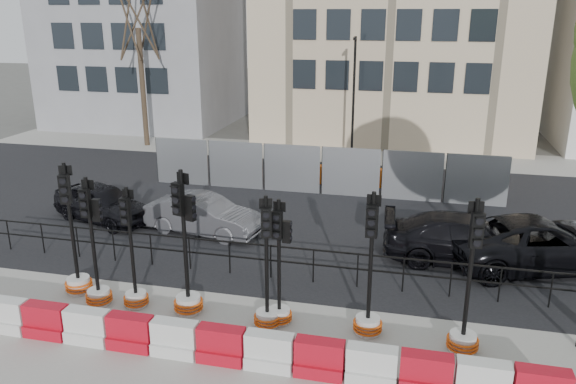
% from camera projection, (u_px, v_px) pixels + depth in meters
% --- Properties ---
extents(ground, '(120.00, 120.00, 0.00)m').
position_uv_depth(ground, '(259.00, 299.00, 14.53)').
color(ground, '#51514C').
rests_on(ground, ground).
extents(sidewalk_near, '(40.00, 6.00, 0.02)m').
position_uv_depth(sidewalk_near, '(219.00, 366.00, 11.75)').
color(sidewalk_near, gray).
rests_on(sidewalk_near, ground).
extents(road, '(40.00, 14.00, 0.03)m').
position_uv_depth(road, '(311.00, 210.00, 21.01)').
color(road, black).
rests_on(road, ground).
extents(sidewalk_far, '(40.00, 4.00, 0.02)m').
position_uv_depth(sidewalk_far, '(344.00, 154.00, 29.35)').
color(sidewalk_far, gray).
rests_on(sidewalk_far, ground).
extents(building_grey, '(11.00, 9.06, 14.00)m').
position_uv_depth(building_grey, '(143.00, 14.00, 35.84)').
color(building_grey, gray).
rests_on(building_grey, ground).
extents(kerb_railing, '(18.00, 0.04, 1.00)m').
position_uv_depth(kerb_railing, '(271.00, 256.00, 15.43)').
color(kerb_railing, black).
rests_on(kerb_railing, ground).
extents(heras_fencing, '(14.33, 1.72, 2.00)m').
position_uv_depth(heras_fencing, '(324.00, 173.00, 23.40)').
color(heras_fencing, '#94979C').
rests_on(heras_fencing, ground).
extents(lamp_post_far, '(0.12, 0.56, 6.00)m').
position_uv_depth(lamp_post_far, '(354.00, 95.00, 27.31)').
color(lamp_post_far, black).
rests_on(lamp_post_far, ground).
extents(tree_bare_far, '(2.00, 2.00, 9.00)m').
position_uv_depth(tree_bare_far, '(137.00, 21.00, 29.28)').
color(tree_bare_far, '#473828').
rests_on(tree_bare_far, ground).
extents(barrier_row, '(13.60, 0.50, 0.80)m').
position_uv_depth(barrier_row, '(222.00, 346.00, 11.82)').
color(barrier_row, '#B20E25').
rests_on(barrier_row, ground).
extents(traffic_signal_a, '(0.70, 0.70, 3.55)m').
position_uv_depth(traffic_signal_a, '(76.00, 267.00, 14.62)').
color(traffic_signal_a, silver).
rests_on(traffic_signal_a, ground).
extents(traffic_signal_b, '(0.66, 0.66, 3.37)m').
position_uv_depth(traffic_signal_b, '(97.00, 276.00, 14.00)').
color(traffic_signal_b, silver).
rests_on(traffic_signal_b, ground).
extents(traffic_signal_c, '(0.62, 0.62, 3.15)m').
position_uv_depth(traffic_signal_c, '(134.00, 283.00, 13.95)').
color(traffic_signal_c, silver).
rests_on(traffic_signal_c, ground).
extents(traffic_signal_d, '(0.72, 0.72, 3.66)m').
position_uv_depth(traffic_signal_d, '(187.00, 281.00, 13.59)').
color(traffic_signal_d, silver).
rests_on(traffic_signal_d, ground).
extents(traffic_signal_e, '(0.64, 0.64, 3.24)m').
position_uv_depth(traffic_signal_e, '(267.00, 301.00, 13.04)').
color(traffic_signal_e, silver).
rests_on(traffic_signal_e, ground).
extents(traffic_signal_f, '(0.61, 0.61, 3.11)m').
position_uv_depth(traffic_signal_f, '(279.00, 295.00, 13.16)').
color(traffic_signal_f, silver).
rests_on(traffic_signal_f, ground).
extents(traffic_signal_g, '(0.68, 0.68, 3.43)m').
position_uv_depth(traffic_signal_g, '(368.00, 306.00, 12.73)').
color(traffic_signal_g, silver).
rests_on(traffic_signal_g, ground).
extents(traffic_signal_h, '(0.69, 0.69, 3.53)m').
position_uv_depth(traffic_signal_h, '(465.00, 322.00, 12.05)').
color(traffic_signal_h, silver).
rests_on(traffic_signal_h, ground).
extents(car_a, '(4.12, 4.97, 1.34)m').
position_uv_depth(car_a, '(103.00, 203.00, 19.78)').
color(car_a, black).
rests_on(car_a, ground).
extents(car_b, '(2.65, 4.37, 1.29)m').
position_uv_depth(car_b, '(204.00, 215.00, 18.65)').
color(car_b, '#49494E').
rests_on(car_b, ground).
extents(car_c, '(2.52, 5.06, 1.40)m').
position_uv_depth(car_c, '(466.00, 239.00, 16.50)').
color(car_c, black).
rests_on(car_c, ground).
extents(car_d, '(5.79, 6.87, 1.48)m').
position_uv_depth(car_d, '(539.00, 243.00, 16.16)').
color(car_d, black).
rests_on(car_d, ground).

